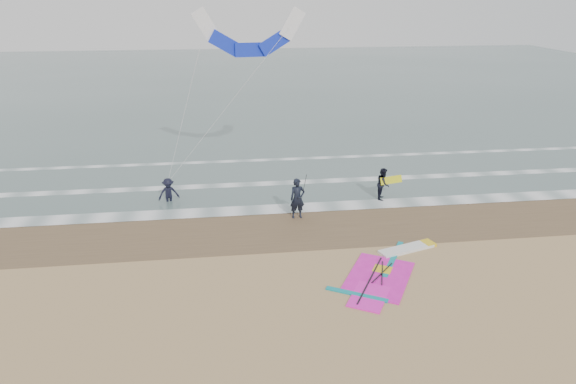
{
  "coord_description": "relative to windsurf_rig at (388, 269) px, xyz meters",
  "views": [
    {
      "loc": [
        -4.33,
        -15.97,
        10.49
      ],
      "look_at": [
        -1.66,
        5.0,
        2.2
      ],
      "focal_mm": 32.0,
      "sensor_mm": 36.0,
      "label": 1
    }
  ],
  "objects": [
    {
      "name": "carried_kiteboard",
      "position": [
        2.42,
        7.33,
        1.06
      ],
      "size": [
        1.3,
        0.51,
        0.39
      ],
      "color": "yellow",
      "rests_on": "ground"
    },
    {
      "name": "foam_waterline",
      "position": [
        -1.97,
        8.93,
        -0.01
      ],
      "size": [
        120.0,
        9.15,
        0.02
      ],
      "color": "white",
      "rests_on": "ground"
    },
    {
      "name": "held_pole",
      "position": [
        -2.6,
        5.56,
        1.45
      ],
      "size": [
        0.17,
        0.86,
        1.82
      ],
      "color": "black",
      "rests_on": "ground"
    },
    {
      "name": "person_wading",
      "position": [
        -9.39,
        8.4,
        0.81
      ],
      "size": [
        1.2,
        0.86,
        1.69
      ],
      "primitive_type": "imported",
      "rotation": [
        0.0,
        0.0,
        0.23
      ],
      "color": "black",
      "rests_on": "ground"
    },
    {
      "name": "person_standing",
      "position": [
        -2.9,
        5.56,
        0.98
      ],
      "size": [
        0.79,
        0.56,
        2.03
      ],
      "primitive_type": "imported",
      "rotation": [
        0.0,
        0.0,
        0.1
      ],
      "color": "black",
      "rests_on": "ground"
    },
    {
      "name": "windsurf_rig",
      "position": [
        0.0,
        0.0,
        0.0
      ],
      "size": [
        5.55,
        5.25,
        0.13
      ],
      "color": "white",
      "rests_on": "ground"
    },
    {
      "name": "sea_water",
      "position": [
        -1.97,
        46.49,
        -0.02
      ],
      "size": [
        120.0,
        80.0,
        0.02
      ],
      "primitive_type": "cube",
      "color": "#47605E",
      "rests_on": "ground"
    },
    {
      "name": "wet_sand_band",
      "position": [
        -1.97,
        4.49,
        -0.03
      ],
      "size": [
        120.0,
        5.0,
        0.01
      ],
      "primitive_type": "cube",
      "color": "brown",
      "rests_on": "ground"
    },
    {
      "name": "person_walking",
      "position": [
        2.02,
        7.43,
        0.83
      ],
      "size": [
        0.91,
        1.02,
        1.73
      ],
      "primitive_type": "imported",
      "rotation": [
        0.0,
        0.0,
        1.21
      ],
      "color": "black",
      "rests_on": "ground"
    },
    {
      "name": "surf_kite",
      "position": [
        -4.73,
        11.42,
        8.13
      ],
      "size": [
        7.76,
        3.2,
        8.65
      ],
      "color": "white",
      "rests_on": "ground"
    },
    {
      "name": "ground",
      "position": [
        -1.97,
        -1.51,
        -0.04
      ],
      "size": [
        120.0,
        120.0,
        0.0
      ],
      "primitive_type": "plane",
      "color": "tan",
      "rests_on": "ground"
    }
  ]
}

